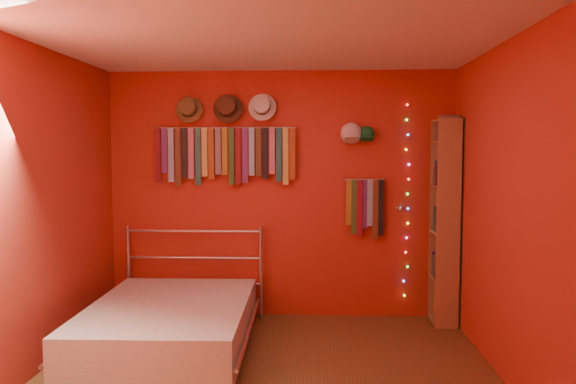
% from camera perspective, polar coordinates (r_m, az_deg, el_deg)
% --- Properties ---
extents(ground, '(3.50, 3.50, 0.00)m').
position_cam_1_polar(ground, '(4.31, -2.34, -18.94)').
color(ground, brown).
rests_on(ground, ground).
extents(back_wall, '(3.50, 0.02, 2.50)m').
position_cam_1_polar(back_wall, '(5.73, -0.77, -0.24)').
color(back_wall, '#A12A1A').
rests_on(back_wall, ground).
extents(right_wall, '(0.02, 3.50, 2.50)m').
position_cam_1_polar(right_wall, '(4.21, 22.10, -2.17)').
color(right_wall, '#A12A1A').
rests_on(right_wall, ground).
extents(left_wall, '(0.02, 3.50, 2.50)m').
position_cam_1_polar(left_wall, '(4.50, -25.18, -1.86)').
color(left_wall, '#A12A1A').
rests_on(left_wall, ground).
extents(ceiling, '(3.50, 3.50, 0.02)m').
position_cam_1_polar(ceiling, '(4.04, -2.45, 15.69)').
color(ceiling, white).
rests_on(ceiling, back_wall).
extents(tie_rack, '(1.45, 0.03, 0.59)m').
position_cam_1_polar(tie_rack, '(5.71, -6.47, 4.00)').
color(tie_rack, silver).
rests_on(tie_rack, back_wall).
extents(small_tie_rack, '(0.40, 0.03, 0.60)m').
position_cam_1_polar(small_tie_rack, '(5.68, 7.85, -1.33)').
color(small_tie_rack, silver).
rests_on(small_tie_rack, back_wall).
extents(fedora_olive, '(0.27, 0.15, 0.27)m').
position_cam_1_polar(fedora_olive, '(5.76, -10.07, 8.34)').
color(fedora_olive, brown).
rests_on(fedora_olive, back_wall).
extents(fedora_brown, '(0.30, 0.16, 0.29)m').
position_cam_1_polar(fedora_brown, '(5.69, -6.19, 8.51)').
color(fedora_brown, '#4A2C1A').
rests_on(fedora_brown, back_wall).
extents(fedora_white, '(0.28, 0.15, 0.27)m').
position_cam_1_polar(fedora_white, '(5.65, -2.67, 8.71)').
color(fedora_white, silver).
rests_on(fedora_white, back_wall).
extents(cap_white, '(0.20, 0.25, 0.20)m').
position_cam_1_polar(cap_white, '(5.66, 6.45, 5.93)').
color(cap_white, silver).
rests_on(cap_white, back_wall).
extents(cap_green, '(0.17, 0.21, 0.17)m').
position_cam_1_polar(cap_green, '(5.67, 7.99, 5.85)').
color(cap_green, '#166527').
rests_on(cap_green, back_wall).
extents(fairy_lights, '(0.06, 0.02, 1.95)m').
position_cam_1_polar(fairy_lights, '(5.75, 11.99, -0.93)').
color(fairy_lights, '#FF3333').
rests_on(fairy_lights, back_wall).
extents(reading_lamp, '(0.07, 0.28, 0.08)m').
position_cam_1_polar(reading_lamp, '(5.57, 11.36, -1.62)').
color(reading_lamp, silver).
rests_on(reading_lamp, back_wall).
extents(bookshelf, '(0.25, 0.34, 2.00)m').
position_cam_1_polar(bookshelf, '(5.67, 16.07, -2.82)').
color(bookshelf, olive).
rests_on(bookshelf, ground).
extents(bed, '(1.44, 1.94, 0.93)m').
position_cam_1_polar(bed, '(5.01, -11.92, -13.03)').
color(bed, silver).
rests_on(bed, ground).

